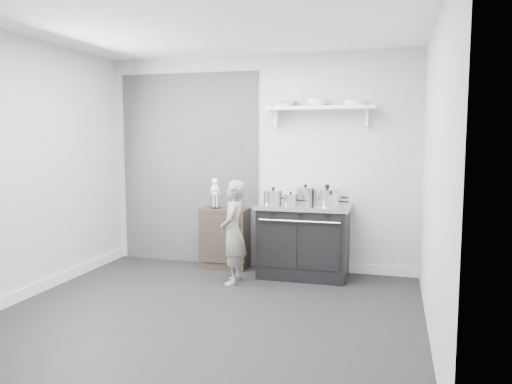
{
  "coord_description": "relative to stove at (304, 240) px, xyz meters",
  "views": [
    {
      "loc": [
        1.68,
        -4.35,
        1.67
      ],
      "look_at": [
        0.21,
        0.95,
        1.07
      ],
      "focal_mm": 35.0,
      "sensor_mm": 36.0,
      "label": 1
    }
  ],
  "objects": [
    {
      "name": "ground",
      "position": [
        -0.66,
        -1.48,
        -0.44
      ],
      "size": [
        4.0,
        4.0,
        0.0
      ],
      "primitive_type": "plane",
      "color": "black",
      "rests_on": "ground"
    },
    {
      "name": "room_shell",
      "position": [
        -0.75,
        -1.33,
        1.2
      ],
      "size": [
        4.02,
        3.62,
        2.71
      ],
      "color": "#A7A7A5",
      "rests_on": "ground"
    },
    {
      "name": "wall_shelf",
      "position": [
        0.14,
        0.2,
        1.57
      ],
      "size": [
        1.3,
        0.26,
        0.24
      ],
      "color": "white",
      "rests_on": "room_shell"
    },
    {
      "name": "stove",
      "position": [
        0.0,
        0.0,
        0.0
      ],
      "size": [
        1.1,
        0.68,
        0.88
      ],
      "color": "black",
      "rests_on": "ground"
    },
    {
      "name": "side_cabinet",
      "position": [
        -1.05,
        0.13,
        -0.06
      ],
      "size": [
        0.59,
        0.34,
        0.77
      ],
      "primitive_type": "cube",
      "color": "black",
      "rests_on": "ground"
    },
    {
      "name": "child",
      "position": [
        -0.73,
        -0.5,
        0.15
      ],
      "size": [
        0.34,
        0.47,
        1.19
      ],
      "primitive_type": "imported",
      "rotation": [
        0.0,
        0.0,
        -1.44
      ],
      "color": "slate",
      "rests_on": "ground"
    },
    {
      "name": "pot_front_left",
      "position": [
        -0.36,
        -0.1,
        0.52
      ],
      "size": [
        0.32,
        0.23,
        0.2
      ],
      "color": "silver",
      "rests_on": "stove"
    },
    {
      "name": "pot_back_left",
      "position": [
        -0.01,
        0.15,
        0.53
      ],
      "size": [
        0.31,
        0.23,
        0.22
      ],
      "color": "silver",
      "rests_on": "stove"
    },
    {
      "name": "pot_back_right",
      "position": [
        0.26,
        0.1,
        0.53
      ],
      "size": [
        0.42,
        0.33,
        0.23
      ],
      "color": "silver",
      "rests_on": "stove"
    },
    {
      "name": "pot_front_right",
      "position": [
        0.34,
        -0.19,
        0.51
      ],
      "size": [
        0.31,
        0.23,
        0.19
      ],
      "color": "silver",
      "rests_on": "stove"
    },
    {
      "name": "pot_front_center",
      "position": [
        -0.14,
        -0.13,
        0.5
      ],
      "size": [
        0.27,
        0.18,
        0.16
      ],
      "color": "silver",
      "rests_on": "stove"
    },
    {
      "name": "skeleton_full",
      "position": [
        -1.18,
        0.13,
        0.54
      ],
      "size": [
        0.12,
        0.08,
        0.44
      ],
      "primitive_type": null,
      "color": "silver",
      "rests_on": "side_cabinet"
    },
    {
      "name": "skeleton_torso",
      "position": [
        -0.9,
        0.13,
        0.51
      ],
      "size": [
        0.1,
        0.07,
        0.37
      ],
      "primitive_type": null,
      "color": "silver",
      "rests_on": "side_cabinet"
    },
    {
      "name": "bowl_large",
      "position": [
        -0.31,
        0.19,
        1.64
      ],
      "size": [
        0.33,
        0.33,
        0.08
      ],
      "primitive_type": "imported",
      "color": "white",
      "rests_on": "wall_shelf"
    },
    {
      "name": "bowl_small",
      "position": [
        0.11,
        0.19,
        1.64
      ],
      "size": [
        0.25,
        0.25,
        0.08
      ],
      "primitive_type": "imported",
      "color": "white",
      "rests_on": "wall_shelf"
    },
    {
      "name": "plate_stack",
      "position": [
        0.56,
        0.19,
        1.63
      ],
      "size": [
        0.26,
        0.26,
        0.06
      ],
      "primitive_type": "cylinder",
      "color": "silver",
      "rests_on": "wall_shelf"
    }
  ]
}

